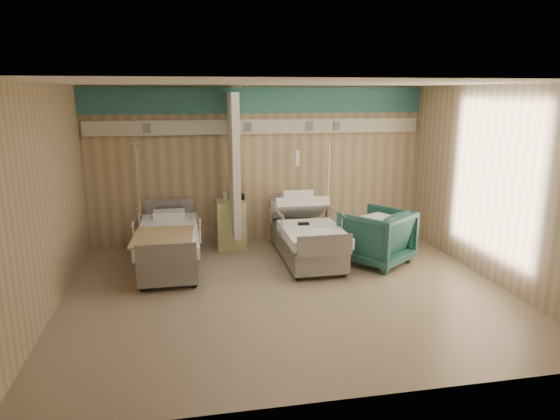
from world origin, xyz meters
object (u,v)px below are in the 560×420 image
(iv_stand_right, at_px, (327,223))
(bed_right, at_px, (307,241))
(bedside_cabinet, at_px, (231,224))
(visitor_armchair, at_px, (377,237))
(bed_left, at_px, (169,249))
(iv_stand_left, at_px, (141,231))

(iv_stand_right, bearing_deg, bed_right, -125.75)
(bedside_cabinet, relative_size, visitor_armchair, 0.88)
(bed_left, distance_m, iv_stand_right, 2.90)
(bed_left, xyz_separation_m, bedside_cabinet, (1.05, 0.90, 0.11))
(bedside_cabinet, bearing_deg, bed_left, -139.40)
(bed_left, height_order, bedside_cabinet, bedside_cabinet)
(visitor_armchair, bearing_deg, bed_right, -56.66)
(bed_right, bearing_deg, bed_left, 180.00)
(bed_left, xyz_separation_m, iv_stand_left, (-0.48, 0.91, 0.07))
(bed_right, height_order, iv_stand_right, iv_stand_right)
(iv_stand_right, bearing_deg, bed_left, -163.72)
(iv_stand_left, bearing_deg, bed_right, -18.81)
(bed_right, height_order, iv_stand_left, iv_stand_left)
(bed_left, distance_m, bedside_cabinet, 1.39)
(bed_right, height_order, bed_left, same)
(bedside_cabinet, height_order, iv_stand_left, iv_stand_left)
(bedside_cabinet, bearing_deg, bed_right, -38.05)
(bed_left, bearing_deg, visitor_armchair, -6.73)
(bed_left, height_order, iv_stand_left, iv_stand_left)
(bedside_cabinet, bearing_deg, iv_stand_right, -2.85)
(bed_right, relative_size, iv_stand_right, 1.17)
(iv_stand_left, bearing_deg, bed_left, -62.26)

